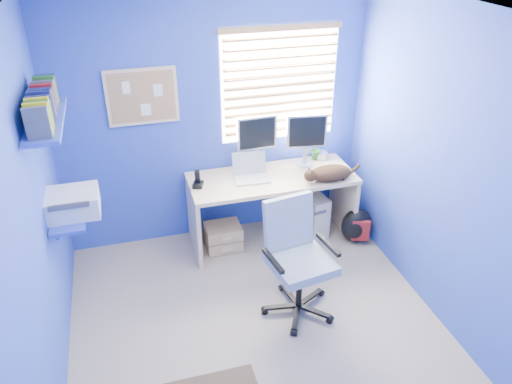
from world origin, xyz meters
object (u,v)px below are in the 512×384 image
object	(u,v)px
laptop	(252,169)
desk	(272,209)
office_chair	(297,273)
tower_pc	(312,212)
cat	(331,173)

from	to	relation	value
laptop	desk	bearing A→B (deg)	3.38
desk	office_chair	distance (m)	1.04
desk	office_chair	xyz separation A→B (m)	(-0.10, -1.04, 0.00)
desk	tower_pc	bearing A→B (deg)	5.00
cat	tower_pc	xyz separation A→B (m)	(-0.06, 0.26, -0.59)
desk	cat	xyz separation A→B (m)	(0.52, -0.22, 0.44)
cat	desk	bearing A→B (deg)	152.17
cat	office_chair	bearing A→B (deg)	-132.37
cat	office_chair	world-z (taller)	office_chair
cat	office_chair	distance (m)	1.12
desk	office_chair	world-z (taller)	office_chair
tower_pc	office_chair	xyz separation A→B (m)	(-0.56, -1.08, 0.15)
laptop	office_chair	distance (m)	1.15
tower_pc	cat	bearing A→B (deg)	-85.86
desk	cat	size ratio (longest dim) A/B	3.93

